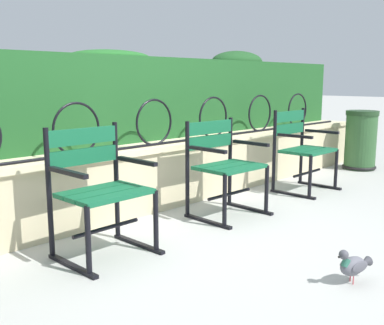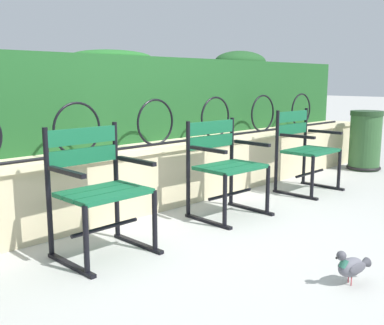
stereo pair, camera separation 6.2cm
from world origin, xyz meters
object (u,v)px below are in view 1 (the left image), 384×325
park_chair_centre_right (223,164)px  park_chair_rightmost (302,147)px  park_chair_centre_left (98,187)px  trash_bin (361,141)px  pigeon_near_chairs (353,265)px

park_chair_centre_right → park_chair_rightmost: size_ratio=0.96×
park_chair_centre_right → park_chair_centre_left: bearing=-179.6°
park_chair_centre_left → park_chair_centre_right: (1.30, 0.01, -0.01)m
trash_bin → park_chair_rightmost: bearing=-177.4°
park_chair_centre_left → pigeon_near_chairs: 1.68m
park_chair_rightmost → trash_bin: bearing=2.6°
trash_bin → park_chair_centre_right: bearing=-178.5°
park_chair_centre_right → park_chair_rightmost: 1.30m
pigeon_near_chairs → trash_bin: bearing=24.2°
park_chair_centre_left → pigeon_near_chairs: bearing=-62.3°
park_chair_centre_right → trash_bin: park_chair_centre_right is taller
park_chair_rightmost → pigeon_near_chairs: bearing=-141.3°
park_chair_centre_right → pigeon_near_chairs: size_ratio=2.88×
park_chair_centre_left → park_chair_rightmost: bearing=0.3°
park_chair_centre_left → trash_bin: size_ratio=1.13×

